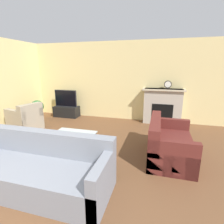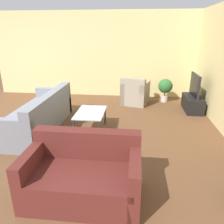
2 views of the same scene
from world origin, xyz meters
The scene contains 10 objects.
wall_back centered at (0.00, 5.17, 1.35)m, with size 8.55×0.06×2.70m.
fireplace centered at (1.99, 4.97, 0.61)m, with size 1.32×0.40×1.16m.
tv_stand centered at (-1.51, 4.85, 0.20)m, with size 0.93×0.43×0.40m.
tv centered at (-1.51, 4.84, 0.71)m, with size 0.87×0.06×0.62m.
couch_sectional centered at (0.11, 1.13, 0.29)m, with size 2.33×0.92×0.82m.
couch_loveseat centered at (2.11, 2.63, 0.29)m, with size 0.86×1.46×0.82m.
armchair_by_window centered at (-1.97, 3.25, 0.30)m, with size 0.98×0.90×0.82m.
coffee_table centered at (0.11, 2.32, 0.39)m, with size 0.92×0.60×0.44m.
potted_plant centered at (-2.26, 4.17, 0.46)m, with size 0.44×0.44×0.72m.
mantel_clock centered at (2.10, 4.97, 1.30)m, with size 0.23×0.07×0.26m.
Camera 1 is at (1.88, -0.90, 1.86)m, focal length 28.00 mm.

